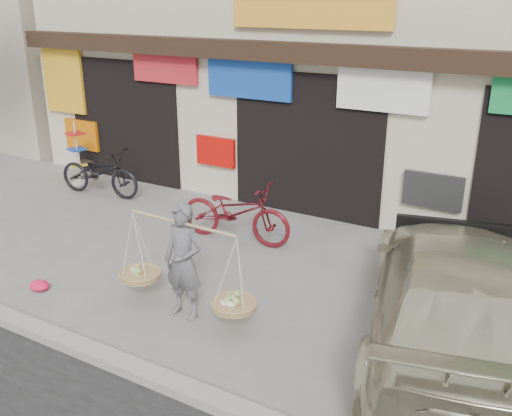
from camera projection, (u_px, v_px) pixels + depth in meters
The scene contains 9 objects.
ground at pixel (201, 289), 8.28m from camera, with size 70.00×70.00×0.00m, color gray.
kerb at pixel (101, 356), 6.63m from camera, with size 70.00×0.25×0.12m, color gray.
shophouse_block at pixel (368, 22), 12.27m from camera, with size 14.00×6.32×7.00m.
street_vendor at pixel (184, 266), 7.36m from camera, with size 2.11×0.60×1.57m.
bike_0 at pixel (99, 172), 11.98m from camera, with size 0.67×1.92×1.01m, color black.
bike_2 at pixel (235, 212), 9.72m from camera, with size 0.70×2.02×1.06m, color #5F1017.
suv at pixel (459, 296), 6.63m from camera, with size 3.13×5.30×1.44m.
display_rack at pixel (78, 159), 12.68m from camera, with size 0.42×0.42×1.42m.
red_bag at pixel (39, 285), 8.22m from camera, with size 0.31×0.25×0.14m, color #F71749.
Camera 1 is at (4.36, -5.95, 4.00)m, focal length 40.00 mm.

